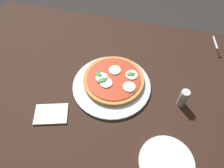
% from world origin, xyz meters
% --- Properties ---
extents(ground_plane, '(6.00, 6.00, 0.00)m').
position_xyz_m(ground_plane, '(0.00, 0.00, 0.00)').
color(ground_plane, '#2D2B28').
extents(dining_table, '(1.46, 0.96, 0.75)m').
position_xyz_m(dining_table, '(0.00, 0.00, 0.66)').
color(dining_table, black).
rests_on(dining_table, ground_plane).
extents(serving_tray, '(0.34, 0.34, 0.01)m').
position_xyz_m(serving_tray, '(-0.06, -0.00, 0.76)').
color(serving_tray, silver).
rests_on(serving_tray, dining_table).
extents(pizza, '(0.27, 0.27, 0.03)m').
position_xyz_m(pizza, '(-0.07, -0.02, 0.78)').
color(pizza, '#C6843F').
rests_on(pizza, serving_tray).
extents(plate_white, '(0.19, 0.19, 0.01)m').
position_xyz_m(plate_white, '(-0.33, 0.28, 0.76)').
color(plate_white, white).
rests_on(plate_white, dining_table).
extents(napkin, '(0.15, 0.12, 0.01)m').
position_xyz_m(napkin, '(0.14, 0.19, 0.76)').
color(napkin, white).
rests_on(napkin, dining_table).
extents(knife, '(0.04, 0.15, 0.01)m').
position_xyz_m(knife, '(-0.53, -0.35, 0.75)').
color(knife, black).
rests_on(knife, dining_table).
extents(pepper_shaker, '(0.04, 0.04, 0.09)m').
position_xyz_m(pepper_shaker, '(-0.36, 0.02, 0.79)').
color(pepper_shaker, '#B2B7AD').
rests_on(pepper_shaker, dining_table).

